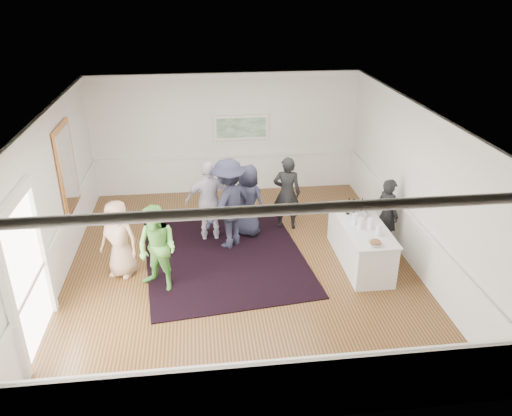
{
  "coord_description": "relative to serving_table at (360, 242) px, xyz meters",
  "views": [
    {
      "loc": [
        -0.73,
        -8.75,
        5.44
      ],
      "look_at": [
        0.34,
        0.2,
        1.2
      ],
      "focal_mm": 35.0,
      "sensor_mm": 36.0,
      "label": 1
    }
  ],
  "objects": [
    {
      "name": "guest_dark_b",
      "position": [
        -1.23,
        1.72,
        0.42
      ],
      "size": [
        0.71,
        0.53,
        1.75
      ],
      "primitive_type": "imported",
      "rotation": [
        0.0,
        0.0,
        2.95
      ],
      "color": "black",
      "rests_on": "floor"
    },
    {
      "name": "juice_pitchers",
      "position": [
        -0.02,
        -0.26,
        0.57
      ],
      "size": [
        0.43,
        0.63,
        0.24
      ],
      "color": "#75AB3D",
      "rests_on": "serving_table"
    },
    {
      "name": "doorway",
      "position": [
        -5.9,
        -1.77,
        0.96
      ],
      "size": [
        0.1,
        1.78,
        2.56
      ],
      "color": "white",
      "rests_on": "wall_left"
    },
    {
      "name": "wall_back",
      "position": [
        -2.46,
        4.13,
        1.15
      ],
      "size": [
        7.0,
        0.02,
        3.2
      ],
      "primitive_type": "cube",
      "color": "white",
      "rests_on": "floor"
    },
    {
      "name": "wall_right",
      "position": [
        1.04,
        0.13,
        1.15
      ],
      "size": [
        0.02,
        8.0,
        3.2
      ],
      "primitive_type": "cube",
      "color": "white",
      "rests_on": "floor"
    },
    {
      "name": "area_rug",
      "position": [
        -2.78,
        0.7,
        -0.44
      ],
      "size": [
        3.7,
        4.59,
        0.02
      ],
      "primitive_type": "cube",
      "rotation": [
        0.0,
        0.0,
        0.11
      ],
      "color": "black",
      "rests_on": "floor"
    },
    {
      "name": "wall_front",
      "position": [
        -2.46,
        -3.87,
        1.15
      ],
      "size": [
        7.0,
        0.02,
        3.2
      ],
      "primitive_type": "cube",
      "color": "white",
      "rests_on": "floor"
    },
    {
      "name": "serving_table",
      "position": [
        0.0,
        0.0,
        0.0
      ],
      "size": [
        0.85,
        2.22,
        0.9
      ],
      "color": "silver",
      "rests_on": "floor"
    },
    {
      "name": "bartender",
      "position": [
        0.74,
        0.56,
        0.34
      ],
      "size": [
        0.57,
        0.68,
        1.59
      ],
      "primitive_type": "imported",
      "rotation": [
        0.0,
        0.0,
        1.95
      ],
      "color": "black",
      "rests_on": "floor"
    },
    {
      "name": "wall_left",
      "position": [
        -5.96,
        0.13,
        1.15
      ],
      "size": [
        0.02,
        8.0,
        3.2
      ],
      "primitive_type": "cube",
      "color": "white",
      "rests_on": "floor"
    },
    {
      "name": "floor",
      "position": [
        -2.46,
        0.13,
        -0.45
      ],
      "size": [
        8.0,
        8.0,
        0.0
      ],
      "primitive_type": "plane",
      "color": "brown",
      "rests_on": "ground"
    },
    {
      "name": "guest_tan",
      "position": [
        -4.81,
        0.1,
        0.34
      ],
      "size": [
        0.91,
        0.77,
        1.58
      ],
      "primitive_type": "imported",
      "rotation": [
        0.0,
        0.0,
        -0.4
      ],
      "color": "tan",
      "rests_on": "floor"
    },
    {
      "name": "wine_bottles",
      "position": [
        0.0,
        0.48,
        0.6
      ],
      "size": [
        0.4,
        0.28,
        0.31
      ],
      "color": "black",
      "rests_on": "serving_table"
    },
    {
      "name": "wainscoting",
      "position": [
        -2.46,
        0.13,
        0.05
      ],
      "size": [
        7.0,
        8.0,
        1.0
      ],
      "primitive_type": null,
      "color": "white",
      "rests_on": "floor"
    },
    {
      "name": "ice_bucket",
      "position": [
        0.04,
        0.2,
        0.56
      ],
      "size": [
        0.26,
        0.26,
        0.25
      ],
      "primitive_type": "cylinder",
      "color": "silver",
      "rests_on": "serving_table"
    },
    {
      "name": "ceiling",
      "position": [
        -2.46,
        0.13,
        2.75
      ],
      "size": [
        7.0,
        8.0,
        0.02
      ],
      "primitive_type": "cube",
      "color": "white",
      "rests_on": "wall_back"
    },
    {
      "name": "guest_navy",
      "position": [
        -2.15,
        1.5,
        0.38
      ],
      "size": [
        0.97,
        0.92,
        1.66
      ],
      "primitive_type": "imported",
      "rotation": [
        0.0,
        0.0,
        2.48
      ],
      "color": "#1E2133",
      "rests_on": "floor"
    },
    {
      "name": "mirror",
      "position": [
        -5.91,
        1.43,
        1.35
      ],
      "size": [
        0.05,
        1.25,
        1.85
      ],
      "color": "#D6813F",
      "rests_on": "wall_left"
    },
    {
      "name": "guest_green",
      "position": [
        -4.04,
        -0.47,
        0.39
      ],
      "size": [
        1.04,
        1.0,
        1.69
      ],
      "primitive_type": "imported",
      "rotation": [
        0.0,
        0.0,
        -0.62
      ],
      "color": "#62B448",
      "rests_on": "floor"
    },
    {
      "name": "nut_bowl",
      "position": [
        -0.04,
        -0.9,
        0.48
      ],
      "size": [
        0.27,
        0.27,
        0.08
      ],
      "color": "white",
      "rests_on": "serving_table"
    },
    {
      "name": "landscape_painting",
      "position": [
        -2.06,
        4.07,
        1.33
      ],
      "size": [
        1.44,
        0.06,
        0.66
      ],
      "color": "white",
      "rests_on": "wall_back"
    },
    {
      "name": "guest_dark_a",
      "position": [
        -2.62,
        1.02,
        0.55
      ],
      "size": [
        1.44,
        1.43,
        2.0
      ],
      "primitive_type": "imported",
      "rotation": [
        0.0,
        0.0,
        3.92
      ],
      "color": "#1E2133",
      "rests_on": "floor"
    },
    {
      "name": "guest_lilac",
      "position": [
        -3.01,
        1.4,
        0.46
      ],
      "size": [
        1.07,
        0.45,
        1.83
      ],
      "primitive_type": "imported",
      "rotation": [
        0.0,
        0.0,
        3.14
      ],
      "color": "silver",
      "rests_on": "floor"
    }
  ]
}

